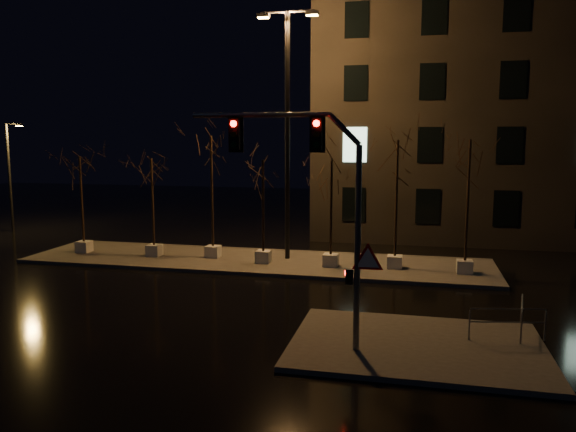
# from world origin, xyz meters

# --- Properties ---
(ground) EXTENTS (90.00, 90.00, 0.00)m
(ground) POSITION_xyz_m (0.00, 0.00, 0.00)
(ground) COLOR black
(ground) RESTS_ON ground
(median) EXTENTS (22.00, 5.00, 0.15)m
(median) POSITION_xyz_m (0.00, 6.00, 0.07)
(median) COLOR #423F3A
(median) RESTS_ON ground
(sidewalk_corner) EXTENTS (7.00, 5.00, 0.15)m
(sidewalk_corner) POSITION_xyz_m (7.50, -3.50, 0.07)
(sidewalk_corner) COLOR #423F3A
(sidewalk_corner) RESTS_ON ground
(building) EXTENTS (25.00, 12.00, 15.00)m
(building) POSITION_xyz_m (14.00, 18.00, 7.50)
(building) COLOR black
(building) RESTS_ON ground
(tree_0) EXTENTS (1.80, 1.80, 4.94)m
(tree_0) POSITION_xyz_m (-8.93, 5.79, 3.90)
(tree_0) COLOR beige
(tree_0) RESTS_ON median
(tree_1) EXTENTS (1.80, 1.80, 4.88)m
(tree_1) POSITION_xyz_m (-5.04, 5.71, 3.85)
(tree_1) COLOR beige
(tree_1) RESTS_ON median
(tree_2) EXTENTS (1.80, 1.80, 5.98)m
(tree_2) POSITION_xyz_m (-2.13, 6.07, 4.69)
(tree_2) COLOR beige
(tree_2) RESTS_ON median
(tree_3) EXTENTS (1.80, 1.80, 4.87)m
(tree_3) POSITION_xyz_m (0.55, 5.49, 3.84)
(tree_3) COLOR beige
(tree_3) RESTS_ON median
(tree_4) EXTENTS (1.80, 1.80, 4.87)m
(tree_4) POSITION_xyz_m (3.70, 5.44, 3.85)
(tree_4) COLOR beige
(tree_4) RESTS_ON median
(tree_5) EXTENTS (1.80, 1.80, 5.79)m
(tree_5) POSITION_xyz_m (6.52, 5.73, 4.54)
(tree_5) COLOR beige
(tree_5) RESTS_ON median
(tree_6) EXTENTS (1.80, 1.80, 5.81)m
(tree_6) POSITION_xyz_m (9.48, 5.44, 4.56)
(tree_6) COLOR beige
(tree_6) RESTS_ON median
(traffic_signal_mast) EXTENTS (5.23, 0.40, 6.39)m
(traffic_signal_mast) POSITION_xyz_m (4.84, -4.42, 4.35)
(traffic_signal_mast) COLOR slate
(traffic_signal_mast) RESTS_ON sidewalk_corner
(streetlight_main) EXTENTS (2.84, 0.32, 11.43)m
(streetlight_main) POSITION_xyz_m (1.43, 6.62, 6.75)
(streetlight_main) COLOR black
(streetlight_main) RESTS_ON median
(streetlight_far) EXTENTS (1.33, 0.35, 6.78)m
(streetlight_far) POSITION_xyz_m (-17.39, 11.22, 3.73)
(streetlight_far) COLOR black
(streetlight_far) RESTS_ON ground
(guard_rail_a) EXTENTS (2.14, 0.46, 0.94)m
(guard_rail_a) POSITION_xyz_m (10.00, -2.68, 0.76)
(guard_rail_a) COLOR slate
(guard_rail_a) RESTS_ON sidewalk_corner
(guard_rail_b) EXTENTS (0.38, 1.95, 0.94)m
(guard_rail_b) POSITION_xyz_m (10.50, -1.96, 0.76)
(guard_rail_b) COLOR slate
(guard_rail_b) RESTS_ON sidewalk_corner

